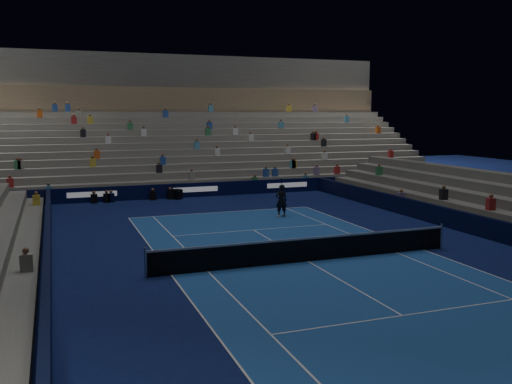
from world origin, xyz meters
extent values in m
plane|color=#0C164B|center=(0.00, 0.00, 0.00)|extent=(90.00, 90.00, 0.00)
cube|color=#1C4B9C|center=(0.00, 0.00, 0.01)|extent=(10.97, 23.77, 0.01)
cube|color=black|center=(0.00, 18.50, 0.50)|extent=(44.00, 0.25, 1.00)
cube|color=black|center=(9.70, 0.00, 0.50)|extent=(0.25, 37.00, 1.00)
cube|color=black|center=(-9.70, 0.00, 0.50)|extent=(0.25, 37.00, 1.00)
cube|color=slate|center=(0.00, 19.50, 0.25)|extent=(44.00, 1.00, 0.50)
cube|color=slate|center=(0.00, 20.50, 0.50)|extent=(44.00, 1.00, 1.00)
cube|color=slate|center=(0.00, 21.50, 0.75)|extent=(44.00, 1.00, 1.50)
cube|color=slate|center=(0.00, 22.50, 1.00)|extent=(44.00, 1.00, 2.00)
cube|color=slate|center=(0.00, 23.50, 1.25)|extent=(44.00, 1.00, 2.50)
cube|color=slate|center=(0.00, 24.50, 1.50)|extent=(44.00, 1.00, 3.00)
cube|color=slate|center=(0.00, 25.50, 1.75)|extent=(44.00, 1.00, 3.50)
cube|color=slate|center=(0.00, 26.50, 2.00)|extent=(44.00, 1.00, 4.00)
cube|color=slate|center=(0.00, 27.50, 2.25)|extent=(44.00, 1.00, 4.50)
cube|color=slate|center=(0.00, 28.50, 2.50)|extent=(44.00, 1.00, 5.00)
cube|color=slate|center=(0.00, 29.50, 2.75)|extent=(44.00, 1.00, 5.50)
cube|color=slate|center=(0.00, 30.50, 3.00)|extent=(44.00, 1.00, 6.00)
cube|color=#7E694E|center=(0.00, 31.60, 7.10)|extent=(44.00, 0.60, 2.20)
cube|color=#4F4E4C|center=(0.00, 33.00, 9.70)|extent=(44.00, 2.40, 3.00)
cube|color=slate|center=(-10.50, 0.00, 0.25)|extent=(1.00, 37.00, 0.50)
cylinder|color=#B2B2B7|center=(-6.40, 0.00, 0.55)|extent=(0.10, 0.10, 1.10)
cylinder|color=#B2B2B7|center=(6.40, 0.00, 0.55)|extent=(0.10, 0.10, 1.10)
cube|color=black|center=(0.00, 0.00, 0.45)|extent=(12.80, 0.03, 0.90)
cube|color=white|center=(0.00, 0.00, 0.94)|extent=(12.80, 0.04, 0.08)
imported|color=black|center=(2.75, 9.34, 0.93)|extent=(0.71, 0.50, 1.86)
cube|color=black|center=(-1.42, 17.93, 0.34)|extent=(0.73, 0.78, 0.68)
cylinder|color=black|center=(-1.42, 17.44, 0.55)|extent=(0.29, 0.38, 0.16)
camera|label=1|loc=(-9.34, -19.52, 5.83)|focal=39.13mm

